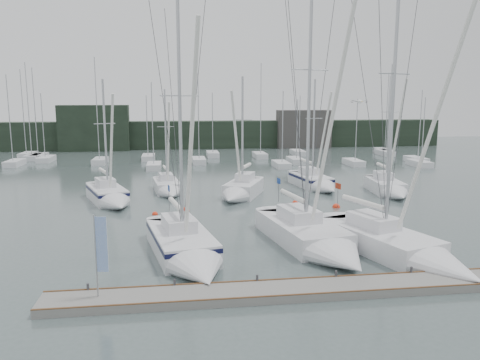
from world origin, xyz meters
name	(u,v)px	position (x,y,z in m)	size (l,w,h in m)	color
ground	(279,259)	(0.00, 0.00, 0.00)	(160.00, 160.00, 0.00)	#4A5A58
dock	(302,290)	(0.00, -5.00, 0.20)	(24.00, 2.00, 0.40)	slate
far_treeline	(207,135)	(0.00, 62.00, 2.50)	(90.00, 4.00, 5.00)	black
far_building_left	(94,128)	(-20.00, 60.00, 4.00)	(12.00, 3.00, 8.00)	black
far_building_right	(304,129)	(18.00, 60.00, 3.50)	(10.00, 3.00, 7.00)	#423F3C
mast_forest	(205,158)	(-1.56, 42.90, 0.48)	(60.13, 21.80, 14.79)	silver
sailboat_near_left	(188,252)	(-5.24, 0.05, 0.65)	(5.03, 10.64, 15.77)	silver
sailboat_near_center	(319,242)	(2.64, 0.78, 0.63)	(5.38, 11.54, 18.53)	silver
sailboat_near_right	(408,251)	(7.13, -1.47, 0.63)	(6.62, 11.57, 17.88)	silver
sailboat_mid_a	(111,197)	(-11.56, 15.91, 0.63)	(5.35, 8.72, 11.67)	silver
sailboat_mid_b	(168,189)	(-6.61, 19.74, 0.52)	(3.25, 7.29, 10.77)	silver
sailboat_mid_c	(239,192)	(-0.04, 16.78, 0.64)	(5.48, 7.89, 11.99)	silver
sailboat_mid_d	(317,183)	(8.45, 20.27, 0.61)	(3.88, 8.49, 11.96)	silver
sailboat_mid_e	(390,189)	(14.46, 16.25, 0.60)	(3.34, 7.91, 13.17)	silver
buoy_a	(186,211)	(-5.11, 12.51, 0.00)	(0.65, 0.65, 0.65)	red
buoy_b	(296,204)	(4.59, 13.92, 0.00)	(0.62, 0.62, 0.62)	red
buoy_c	(155,215)	(-7.58, 11.61, 0.00)	(0.48, 0.48, 0.48)	red
dock_banner	(100,249)	(-9.23, -4.91, 2.63)	(0.57, 0.14, 3.78)	#A6A9AE
seagull	(359,101)	(3.51, -2.35, 9.03)	(0.95, 0.46, 0.19)	white
buoy_d	(336,207)	(7.66, 12.02, 0.00)	(0.67, 0.67, 0.67)	red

